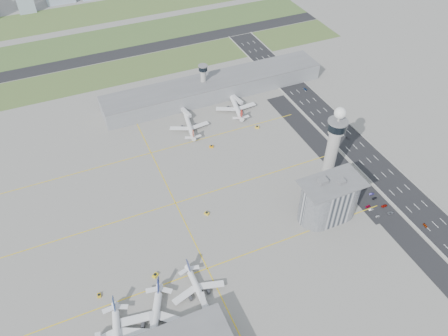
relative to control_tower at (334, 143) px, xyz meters
name	(u,v)px	position (x,y,z in m)	size (l,w,h in m)	color
ground	(244,215)	(-72.00, -8.00, -35.04)	(1000.00, 1000.00, 0.00)	gray
grass_strip_0	(132,69)	(-92.00, 217.00, -35.00)	(480.00, 50.00, 0.08)	#475C2B
grass_strip_1	(114,39)	(-92.00, 292.00, -35.00)	(480.00, 60.00, 0.08)	#415F2D
grass_strip_2	(100,12)	(-92.00, 372.00, -35.00)	(480.00, 70.00, 0.08)	#506530
runway	(123,53)	(-92.00, 254.00, -34.98)	(480.00, 22.00, 0.10)	black
highway	(379,170)	(43.00, -8.00, -34.99)	(28.00, 500.00, 0.10)	black
barrier_left	(364,174)	(29.00, -8.00, -34.44)	(0.60, 500.00, 1.20)	#9E9E99
barrier_right	(393,164)	(57.00, -8.00, -34.44)	(0.60, 500.00, 1.20)	#9E9E99
landside_road	(360,187)	(18.00, -18.00, -35.00)	(18.00, 260.00, 0.08)	black
parking_lot	(368,199)	(16.00, -30.00, -34.99)	(20.00, 44.00, 0.10)	black
taxiway_line_h_0	(207,268)	(-112.00, -38.00, -35.04)	(260.00, 0.60, 0.01)	yellow
taxiway_line_h_1	(176,203)	(-112.00, 22.00, -35.04)	(260.00, 0.60, 0.01)	yellow
taxiway_line_h_2	(151,153)	(-112.00, 82.00, -35.04)	(260.00, 0.60, 0.01)	yellow
taxiway_line_v	(176,203)	(-112.00, 22.00, -35.04)	(0.60, 260.00, 0.01)	yellow
control_tower	(334,143)	(0.00, 0.00, 0.00)	(14.00, 14.00, 64.50)	#ADAAA5
secondary_tower	(203,78)	(-42.00, 142.00, -16.24)	(8.60, 8.60, 31.90)	#ADAAA5
admin_building	(329,199)	(-20.01, -30.00, -19.74)	(42.00, 24.00, 33.50)	#B2B2B7
terminal_pier	(214,87)	(-32.00, 140.00, -27.14)	(210.00, 32.00, 15.80)	gray
airplane_near_a	(116,336)	(-173.82, -61.74, -29.11)	(42.39, 36.03, 11.87)	white
airplane_near_b	(154,319)	(-152.55, -60.68, -28.65)	(45.68, 38.83, 12.79)	white
airplane_near_c	(199,289)	(-123.30, -52.83, -29.65)	(38.48, 32.71, 10.78)	white
airplane_far_a	(189,123)	(-72.26, 100.16, -29.40)	(40.29, 34.25, 11.28)	white
airplane_far_b	(236,103)	(-23.96, 109.82, -28.92)	(43.75, 37.19, 12.25)	white
jet_bridge_near_2	(207,316)	(-125.00, -69.00, -32.19)	(14.00, 3.00, 5.70)	silver
jet_bridge_far_0	(182,110)	(-70.00, 124.00, -32.19)	(14.00, 3.00, 5.70)	silver
jet_bridge_far_1	(233,97)	(-20.00, 124.00, -32.19)	(14.00, 3.00, 5.70)	silver
tug_0	(99,295)	(-177.34, -30.12, -34.20)	(2.00, 2.91, 1.69)	gold
tug_1	(165,289)	(-140.78, -41.54, -34.11)	(2.21, 3.22, 1.87)	yellow
tug_2	(155,275)	(-143.09, -30.35, -34.01)	(2.43, 3.54, 2.06)	yellow
tug_3	(207,213)	(-95.49, 3.45, -34.10)	(2.24, 3.25, 1.89)	gold
tug_4	(211,146)	(-64.76, 68.95, -34.13)	(2.16, 3.14, 1.83)	orange
tug_5	(257,127)	(-18.92, 76.92, -34.05)	(2.34, 3.40, 1.98)	yellow
car_lot_0	(378,216)	(11.66, -46.45, -34.48)	(1.31, 3.27, 1.11)	silver
car_lot_1	(371,209)	(11.30, -39.52, -34.38)	(1.39, 3.98, 1.31)	#A5A8AA
car_lot_2	(368,206)	(11.30, -36.28, -34.50)	(1.81, 3.93, 1.09)	maroon
car_lot_3	(357,196)	(10.07, -25.12, -34.50)	(1.53, 3.76, 1.09)	black
car_lot_4	(355,190)	(12.02, -19.44, -34.40)	(1.52, 3.78, 1.29)	navy
car_lot_5	(349,187)	(10.43, -14.73, -34.43)	(1.29, 3.69, 1.22)	white
car_lot_6	(390,213)	(21.80, -47.44, -34.41)	(2.09, 4.52, 1.26)	slate
car_lot_7	(384,206)	(22.08, -40.55, -34.38)	(1.84, 4.53, 1.32)	#980F05
car_lot_8	(374,198)	(20.44, -31.65, -34.39)	(1.53, 3.81, 1.30)	black
car_lot_9	(372,194)	(21.32, -27.38, -34.41)	(1.33, 3.81, 1.26)	navy
car_lot_10	(365,187)	(20.90, -19.79, -34.40)	(2.14, 4.63, 1.29)	silver
car_lot_11	(356,180)	(20.24, -10.61, -34.41)	(1.76, 4.33, 1.26)	gray
car_hw_0	(425,225)	(35.76, -66.19, -34.40)	(1.51, 3.75, 1.28)	maroon
car_hw_1	(348,138)	(43.89, 33.40, -34.45)	(1.26, 3.60, 1.19)	#242328
car_hw_2	(305,89)	(50.81, 112.11, -34.43)	(2.03, 4.39, 1.22)	#10254F
car_hw_4	(263,62)	(37.17, 174.43, -34.39)	(1.54, 3.83, 1.31)	gray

